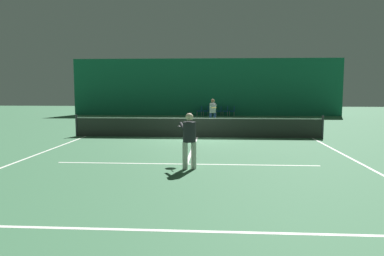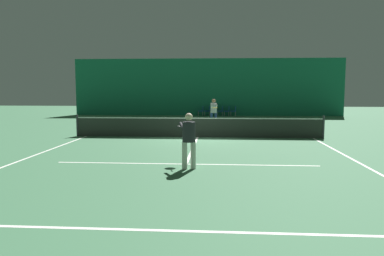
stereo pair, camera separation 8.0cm
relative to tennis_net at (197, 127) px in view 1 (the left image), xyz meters
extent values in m
plane|color=#3D704C|center=(0.00, 0.00, -0.51)|extent=(60.00, 60.00, 0.00)
cube|color=#196B4C|center=(0.00, 14.28, 1.92)|extent=(23.00, 0.12, 4.86)
cube|color=white|center=(0.00, 11.90, -0.51)|extent=(11.00, 0.10, 0.00)
cube|color=white|center=(0.00, -11.90, -0.51)|extent=(11.00, 0.10, 0.00)
cube|color=white|center=(0.00, 6.40, -0.51)|extent=(8.25, 0.10, 0.00)
cube|color=white|center=(0.00, -6.40, -0.51)|extent=(8.25, 0.10, 0.00)
cube|color=white|center=(-5.50, 0.00, -0.51)|extent=(0.10, 23.80, 0.00)
cube|color=white|center=(5.50, 0.00, -0.51)|extent=(0.10, 23.80, 0.00)
cube|color=white|center=(0.00, 0.00, -0.51)|extent=(0.10, 12.80, 0.00)
cube|color=#2D332D|center=(0.00, 0.00, -0.04)|extent=(11.90, 0.02, 0.95)
cube|color=white|center=(0.00, 0.00, 0.41)|extent=(11.90, 0.02, 0.05)
cylinder|color=#333338|center=(-5.95, 0.00, 0.02)|extent=(0.10, 0.10, 1.07)
cylinder|color=#333338|center=(5.95, 0.00, 0.02)|extent=(0.10, 0.10, 1.07)
cylinder|color=beige|center=(0.02, -7.14, -0.11)|extent=(0.19, 0.19, 0.81)
cylinder|color=beige|center=(0.27, -7.07, -0.11)|extent=(0.19, 0.19, 0.81)
cylinder|color=#232328|center=(0.14, -7.11, 0.59)|extent=(0.47, 0.47, 0.59)
sphere|color=beige|center=(0.14, -7.11, 1.03)|extent=(0.22, 0.22, 0.22)
cylinder|color=#232328|center=(-0.08, -6.89, 0.73)|extent=(0.25, 0.56, 0.24)
cylinder|color=#232328|center=(0.21, -6.81, 0.73)|extent=(0.25, 0.56, 0.24)
cylinder|color=black|center=(-0.05, -6.45, 0.66)|extent=(0.11, 0.30, 0.03)
torus|color=black|center=(-0.14, -6.16, 0.66)|extent=(0.41, 0.41, 0.03)
cylinder|color=silver|center=(-0.14, -6.16, 0.66)|extent=(0.34, 0.34, 0.00)
cylinder|color=navy|center=(0.83, 5.42, -0.10)|extent=(0.17, 0.17, 0.83)
cylinder|color=navy|center=(0.57, 5.40, -0.10)|extent=(0.17, 0.17, 0.83)
cylinder|color=#B7B7BC|center=(0.70, 5.41, 0.62)|extent=(0.42, 0.42, 0.60)
sphere|color=#936B4C|center=(0.70, 5.41, 1.07)|extent=(0.23, 0.23, 0.23)
cylinder|color=#B7B7BC|center=(0.88, 5.15, 0.75)|extent=(0.14, 0.58, 0.24)
cylinder|color=#B7B7BC|center=(0.57, 5.13, 0.75)|extent=(0.14, 0.58, 0.24)
cylinder|color=black|center=(0.76, 4.72, 0.68)|extent=(0.05, 0.31, 0.03)
torus|color=gold|center=(0.78, 4.41, 0.68)|extent=(0.36, 0.36, 0.03)
cylinder|color=silver|center=(0.78, 4.41, 0.68)|extent=(0.30, 0.30, 0.00)
cylinder|color=#99999E|center=(-0.70, 13.92, -0.32)|extent=(0.03, 0.03, 0.39)
cylinder|color=#99999E|center=(-0.70, 13.54, -0.32)|extent=(0.03, 0.03, 0.39)
cylinder|color=#99999E|center=(-0.32, 13.92, -0.32)|extent=(0.03, 0.03, 0.39)
cylinder|color=#99999E|center=(-0.32, 13.54, -0.32)|extent=(0.03, 0.03, 0.39)
cube|color=#19479E|center=(-0.51, 13.73, -0.10)|extent=(0.44, 0.44, 0.05)
cube|color=#19479E|center=(-0.31, 13.73, 0.13)|extent=(0.04, 0.44, 0.40)
cylinder|color=#99999E|center=(-0.15, 13.92, -0.32)|extent=(0.03, 0.03, 0.39)
cylinder|color=#99999E|center=(-0.15, 13.54, -0.32)|extent=(0.03, 0.03, 0.39)
cylinder|color=#99999E|center=(0.23, 13.92, -0.32)|extent=(0.03, 0.03, 0.39)
cylinder|color=#99999E|center=(0.23, 13.54, -0.32)|extent=(0.03, 0.03, 0.39)
cube|color=#19479E|center=(0.04, 13.73, -0.10)|extent=(0.44, 0.44, 0.05)
cube|color=#19479E|center=(0.24, 13.73, 0.13)|extent=(0.04, 0.44, 0.40)
cylinder|color=#99999E|center=(0.40, 13.92, -0.32)|extent=(0.03, 0.03, 0.39)
cylinder|color=#99999E|center=(0.40, 13.54, -0.32)|extent=(0.03, 0.03, 0.39)
cylinder|color=#99999E|center=(0.78, 13.92, -0.32)|extent=(0.03, 0.03, 0.39)
cylinder|color=#99999E|center=(0.78, 13.54, -0.32)|extent=(0.03, 0.03, 0.39)
cube|color=#19479E|center=(0.59, 13.73, -0.10)|extent=(0.44, 0.44, 0.05)
cube|color=#19479E|center=(0.79, 13.73, 0.13)|extent=(0.04, 0.44, 0.40)
cylinder|color=#99999E|center=(0.95, 13.92, -0.32)|extent=(0.03, 0.03, 0.39)
cylinder|color=#99999E|center=(0.95, 13.54, -0.32)|extent=(0.03, 0.03, 0.39)
cylinder|color=#99999E|center=(1.33, 13.92, -0.32)|extent=(0.03, 0.03, 0.39)
cylinder|color=#99999E|center=(1.33, 13.54, -0.32)|extent=(0.03, 0.03, 0.39)
cube|color=#19479E|center=(1.14, 13.73, -0.10)|extent=(0.44, 0.44, 0.05)
cube|color=#19479E|center=(1.34, 13.73, 0.13)|extent=(0.04, 0.44, 0.40)
cylinder|color=#99999E|center=(1.50, 13.92, -0.32)|extent=(0.03, 0.03, 0.39)
cylinder|color=#99999E|center=(1.50, 13.54, -0.32)|extent=(0.03, 0.03, 0.39)
cylinder|color=#99999E|center=(1.88, 13.92, -0.32)|extent=(0.03, 0.03, 0.39)
cylinder|color=#99999E|center=(1.88, 13.54, -0.32)|extent=(0.03, 0.03, 0.39)
cube|color=#19479E|center=(1.69, 13.73, -0.10)|extent=(0.44, 0.44, 0.05)
cube|color=#19479E|center=(1.89, 13.73, 0.13)|extent=(0.04, 0.44, 0.40)
cylinder|color=#99999E|center=(2.05, 13.92, -0.32)|extent=(0.03, 0.03, 0.39)
cylinder|color=#99999E|center=(2.05, 13.54, -0.32)|extent=(0.03, 0.03, 0.39)
cylinder|color=#99999E|center=(2.43, 13.92, -0.32)|extent=(0.03, 0.03, 0.39)
cylinder|color=#99999E|center=(2.43, 13.54, -0.32)|extent=(0.03, 0.03, 0.39)
cube|color=#19479E|center=(2.24, 13.73, -0.10)|extent=(0.44, 0.44, 0.05)
cube|color=#19479E|center=(2.44, 13.73, 0.13)|extent=(0.04, 0.44, 0.40)
camera|label=1|loc=(0.92, -17.92, 1.88)|focal=35.00mm
camera|label=2|loc=(1.00, -17.91, 1.88)|focal=35.00mm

